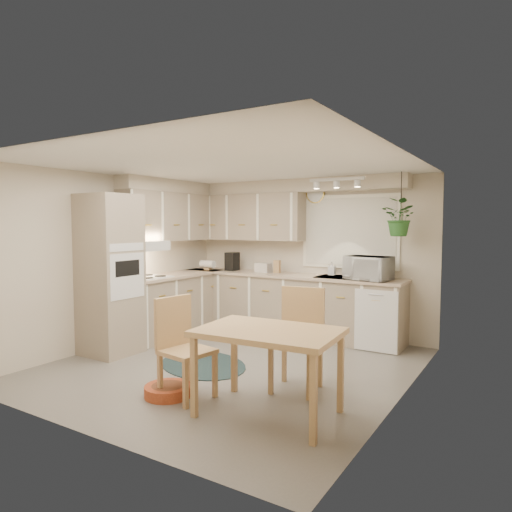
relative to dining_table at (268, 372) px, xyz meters
name	(u,v)px	position (x,y,z in m)	size (l,w,h in m)	color
floor	(232,366)	(-1.08, 0.98, -0.39)	(4.20, 4.20, 0.00)	#68635C
ceiling	(231,165)	(-1.08, 0.98, 2.01)	(4.20, 4.20, 0.00)	white
wall_back	(307,257)	(-1.08, 3.08, 0.81)	(4.00, 0.04, 2.40)	beige
wall_front	(81,288)	(-1.08, -1.12, 0.81)	(4.00, 0.04, 2.40)	beige
wall_left	(115,260)	(-3.08, 0.98, 0.81)	(0.04, 4.20, 2.40)	beige
wall_right	(402,278)	(0.92, 0.98, 0.81)	(0.04, 4.20, 2.40)	beige
base_cab_left	(174,305)	(-2.78, 1.85, 0.06)	(0.60, 1.85, 0.90)	gray
base_cab_back	(287,305)	(-1.28, 2.78, 0.06)	(3.60, 0.60, 0.90)	gray
counter_left	(174,275)	(-2.77, 1.85, 0.53)	(0.64, 1.89, 0.04)	tan
counter_back	(286,275)	(-1.28, 2.77, 0.53)	(3.64, 0.64, 0.04)	tan
oven_stack	(110,275)	(-2.76, 0.60, 0.66)	(0.65, 0.65, 2.10)	gray
wall_oven_face	(127,276)	(-2.44, 0.60, 0.66)	(0.02, 0.56, 0.58)	silver
upper_cab_left	(172,217)	(-2.91, 1.98, 1.44)	(0.35, 2.00, 0.75)	gray
upper_cab_back	(248,217)	(-2.08, 2.90, 1.44)	(2.00, 0.35, 0.75)	gray
soffit_left	(170,187)	(-2.93, 1.98, 1.91)	(0.30, 2.00, 0.20)	beige
soffit_back	(292,186)	(-1.28, 2.93, 1.91)	(3.60, 0.30, 0.20)	beige
cooktop	(147,277)	(-2.76, 1.28, 0.56)	(0.52, 0.58, 0.02)	silver
range_hood	(146,246)	(-2.78, 1.28, 1.01)	(0.40, 0.60, 0.14)	silver
window_blinds	(349,232)	(-0.38, 3.05, 1.21)	(1.40, 0.02, 1.00)	white
window_frame	(349,232)	(-0.38, 3.06, 1.21)	(1.50, 0.02, 1.10)	white
sink	(342,280)	(-0.38, 2.78, 0.51)	(0.70, 0.48, 0.10)	#B5B7BD
dishwasher_front	(376,321)	(0.22, 2.47, 0.04)	(0.58, 0.01, 0.83)	silver
track_light_bar	(337,179)	(-0.38, 2.53, 1.94)	(0.80, 0.04, 0.04)	silver
wall_clock	(315,194)	(-0.93, 3.05, 1.79)	(0.30, 0.30, 0.03)	gold
dining_table	(268,372)	(0.00, 0.00, 0.00)	(1.24, 0.82, 0.78)	tan
chair_left	(187,348)	(-0.88, -0.07, 0.11)	(0.46, 0.46, 0.99)	tan
chair_back	(296,340)	(-0.06, 0.67, 0.13)	(0.49, 0.49, 1.05)	tan
braided_rug	(203,364)	(-1.41, 0.84, -0.38)	(1.26, 0.95, 0.01)	black
pet_bed	(168,391)	(-1.07, -0.14, -0.33)	(0.47, 0.47, 0.11)	#AF4823
microwave	(368,266)	(0.04, 2.68, 0.75)	(0.60, 0.33, 0.40)	silver
soap_bottle	(332,272)	(-0.60, 2.93, 0.60)	(0.10, 0.21, 0.10)	silver
hanging_plant	(401,222)	(0.46, 2.68, 1.36)	(0.45, 0.50, 0.39)	#285C25
coffee_maker	(232,261)	(-2.31, 2.78, 0.70)	(0.17, 0.21, 0.30)	black
toaster	(263,268)	(-1.72, 2.80, 0.63)	(0.25, 0.14, 0.15)	#B5B7BD
knife_block	(277,267)	(-1.48, 2.83, 0.65)	(0.09, 0.09, 0.20)	tan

